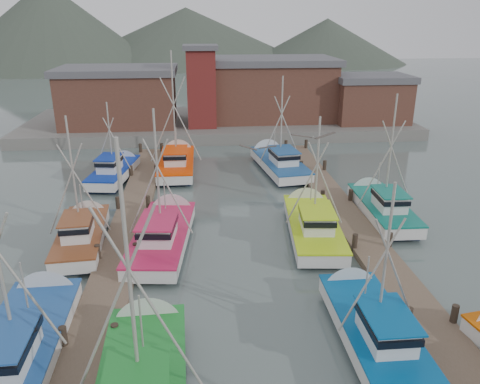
{
  "coord_description": "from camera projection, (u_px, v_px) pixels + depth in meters",
  "views": [
    {
      "loc": [
        -2.49,
        -17.66,
        12.49
      ],
      "look_at": [
        -0.1,
        8.51,
        2.6
      ],
      "focal_mm": 35.0,
      "sensor_mm": 36.0,
      "label": 1
    }
  ],
  "objects": [
    {
      "name": "boat_11",
      "position": [
        380.0,
        206.0,
        31.04
      ],
      "size": [
        3.55,
        8.3,
        8.84
      ],
      "rotation": [
        0.0,
        0.0,
        -0.03
      ],
      "color": "black",
      "rests_on": "ground"
    },
    {
      "name": "boat_12",
      "position": [
        177.0,
        162.0,
        40.37
      ],
      "size": [
        4.27,
        9.23,
        10.82
      ],
      "rotation": [
        0.0,
        0.0,
        -0.01
      ],
      "color": "black",
      "rests_on": "ground"
    },
    {
      "name": "boat_10",
      "position": [
        83.0,
        233.0,
        27.17
      ],
      "size": [
        3.35,
        8.05,
        8.27
      ],
      "rotation": [
        0.0,
        0.0,
        0.08
      ],
      "color": "black",
      "rests_on": "ground"
    },
    {
      "name": "ground",
      "position": [
        259.0,
        312.0,
        21.08
      ],
      "size": [
        260.0,
        260.0,
        0.0
      ],
      "primitive_type": "plane",
      "color": "#4E5D5A",
      "rests_on": "ground"
    },
    {
      "name": "boat_5",
      "position": [
        370.0,
        326.0,
        19.02
      ],
      "size": [
        3.15,
        8.37,
        7.79
      ],
      "rotation": [
        0.0,
        0.0,
        -0.0
      ],
      "color": "black",
      "rests_on": "ground"
    },
    {
      "name": "boat_9",
      "position": [
        312.0,
        224.0,
        28.42
      ],
      "size": [
        3.63,
        9.24,
        8.16
      ],
      "rotation": [
        0.0,
        0.0,
        -0.1
      ],
      "color": "black",
      "rests_on": "ground"
    },
    {
      "name": "boat_8",
      "position": [
        164.0,
        233.0,
        27.14
      ],
      "size": [
        3.79,
        9.48,
        8.89
      ],
      "rotation": [
        0.0,
        0.0,
        -0.1
      ],
      "color": "black",
      "rests_on": "ground"
    },
    {
      "name": "distant_hills",
      "position": [
        160.0,
        63.0,
        134.25
      ],
      "size": [
        175.0,
        140.0,
        42.0
      ],
      "color": "#3E483C",
      "rests_on": "ground"
    },
    {
      "name": "boat_13",
      "position": [
        278.0,
        162.0,
        40.38
      ],
      "size": [
        4.13,
        9.68,
        8.89
      ],
      "rotation": [
        0.0,
        0.0,
        0.14
      ],
      "color": "black",
      "rests_on": "ground"
    },
    {
      "name": "dock_left",
      "position": [
        115.0,
        270.0,
        24.17
      ],
      "size": [
        2.3,
        46.0,
        1.5
      ],
      "color": "brown",
      "rests_on": "ground"
    },
    {
      "name": "gull_far",
      "position": [
        258.0,
        148.0,
        19.08
      ],
      "size": [
        1.54,
        0.66,
        0.24
      ],
      "rotation": [
        0.0,
        0.0,
        -0.35
      ],
      "color": "gray",
      "rests_on": "ground"
    },
    {
      "name": "gull_near",
      "position": [
        313.0,
        137.0,
        15.5
      ],
      "size": [
        1.55,
        0.65,
        0.24
      ],
      "rotation": [
        0.0,
        0.0,
        0.28
      ],
      "color": "gray",
      "rests_on": "ground"
    },
    {
      "name": "boat_6",
      "position": [
        24.0,
        342.0,
        18.06
      ],
      "size": [
        3.69,
        9.45,
        8.82
      ],
      "rotation": [
        0.0,
        0.0,
        0.02
      ],
      "color": "black",
      "rests_on": "ground"
    },
    {
      "name": "shed_center",
      "position": [
        270.0,
        88.0,
        54.42
      ],
      "size": [
        14.84,
        9.54,
        6.9
      ],
      "color": "brown",
      "rests_on": "quay"
    },
    {
      "name": "boat_14",
      "position": [
        116.0,
        171.0,
        38.18
      ],
      "size": [
        3.5,
        8.08,
        6.95
      ],
      "rotation": [
        0.0,
        0.0,
        -0.15
      ],
      "color": "black",
      "rests_on": "ground"
    },
    {
      "name": "shed_left",
      "position": [
        119.0,
        96.0,
        51.23
      ],
      "size": [
        12.72,
        8.48,
        6.2
      ],
      "color": "brown",
      "rests_on": "quay"
    },
    {
      "name": "boat_4",
      "position": [
        143.0,
        383.0,
        16.03
      ],
      "size": [
        4.14,
        9.58,
        10.37
      ],
      "rotation": [
        0.0,
        0.0,
        0.03
      ],
      "color": "black",
      "rests_on": "ground"
    },
    {
      "name": "lookout_tower",
      "position": [
        201.0,
        86.0,
        49.71
      ],
      "size": [
        3.6,
        3.6,
        8.5
      ],
      "color": "maroon",
      "rests_on": "quay"
    },
    {
      "name": "shed_right",
      "position": [
        370.0,
        98.0,
        52.86
      ],
      "size": [
        8.48,
        6.36,
        5.2
      ],
      "color": "brown",
      "rests_on": "quay"
    },
    {
      "name": "dock_right",
      "position": [
        377.0,
        258.0,
        25.37
      ],
      "size": [
        2.3,
        46.0,
        1.5
      ],
      "color": "brown",
      "rests_on": "ground"
    },
    {
      "name": "quay",
      "position": [
        219.0,
        124.0,
        55.35
      ],
      "size": [
        44.0,
        16.0,
        1.2
      ],
      "primitive_type": "cube",
      "color": "slate",
      "rests_on": "ground"
    }
  ]
}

